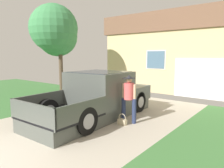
# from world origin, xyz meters

# --- Properties ---
(pickup_truck) EXTENTS (2.25, 5.08, 1.65)m
(pickup_truck) POSITION_xyz_m (-0.16, 4.73, 0.72)
(pickup_truck) COLOR #4B504A
(pickup_truck) RESTS_ON ground
(person_with_hat) EXTENTS (0.51, 0.43, 1.60)m
(person_with_hat) POSITION_xyz_m (1.13, 4.72, 0.92)
(person_with_hat) COLOR navy
(person_with_hat) RESTS_ON ground
(handbag) EXTENTS (0.29, 0.14, 0.37)m
(handbag) POSITION_xyz_m (1.09, 4.40, 0.11)
(handbag) COLOR beige
(handbag) RESTS_ON ground
(house_with_garage) EXTENTS (10.81, 5.30, 4.75)m
(house_with_garage) POSITION_xyz_m (0.81, 12.87, 2.41)
(house_with_garage) COLOR #D3BB85
(house_with_garage) RESTS_ON ground
(front_yard_tree) EXTENTS (2.64, 2.82, 5.03)m
(front_yard_tree) POSITION_xyz_m (-5.00, 6.52, 3.53)
(front_yard_tree) COLOR brown
(front_yard_tree) RESTS_ON ground
(wheeled_trash_bin) EXTENTS (0.60, 0.72, 1.03)m
(wheeled_trash_bin) POSITION_xyz_m (-3.75, 7.56, 0.56)
(wheeled_trash_bin) COLOR navy
(wheeled_trash_bin) RESTS_ON ground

